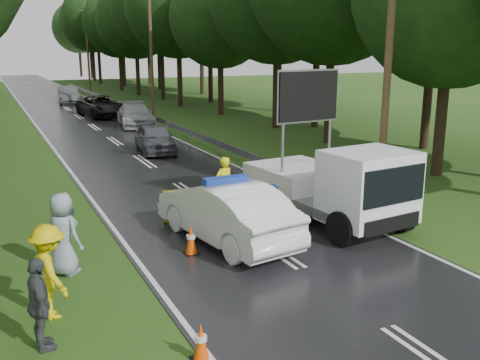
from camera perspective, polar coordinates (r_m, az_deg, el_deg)
ground at (r=13.97m, az=3.29°, el=-7.28°), size 160.00×160.00×0.00m
road at (r=42.18m, az=-16.81°, el=6.48°), size 7.00×140.00×0.02m
guardrail at (r=42.51m, az=-11.82°, el=7.56°), size 0.12×60.06×0.70m
utility_pole_near at (r=17.67m, az=15.63°, el=13.48°), size 1.40×0.24×10.00m
utility_pole_mid at (r=41.05m, az=-9.47°, el=13.77°), size 1.40×0.24×10.00m
utility_pole_far at (r=66.40m, az=-15.95°, el=13.42°), size 1.40×0.24×10.00m
police_sedan at (r=14.21m, az=-1.51°, el=-3.44°), size 2.44×5.08×1.77m
work_truck at (r=15.77m, az=10.15°, el=-0.48°), size 2.92×5.68×4.37m
barrier at (r=16.11m, az=-4.12°, el=-1.59°), size 2.40×0.16×0.99m
officer at (r=16.74m, az=-1.72°, el=-0.49°), size 0.72×0.56×1.77m
civilian at (r=14.28m, az=3.56°, el=-3.49°), size 0.94×0.87×1.56m
bystander_left at (r=10.88m, az=-19.67°, el=-9.19°), size 1.00×1.35×1.86m
bystander_mid at (r=9.86m, az=-20.60°, el=-12.35°), size 0.51×1.01×1.66m
bystander_right at (r=12.78m, az=-18.35°, el=-5.48°), size 1.05×1.12×1.92m
queue_car_first at (r=26.82m, az=-9.07°, el=4.40°), size 2.07×4.21×1.38m
queue_car_second at (r=36.11m, az=-11.10°, el=6.83°), size 2.74×5.37×1.49m
queue_car_third at (r=41.72m, az=-14.49°, el=7.62°), size 3.28×5.90×1.56m
queue_car_fourth at (r=52.75m, az=-17.87°, el=8.64°), size 2.11×4.95×1.59m
cone_near_left at (r=9.21m, az=-4.18°, el=-16.90°), size 0.32×0.32×0.69m
cone_center at (r=15.17m, az=-3.67°, el=-4.25°), size 0.32×0.32×0.67m
cone_far at (r=16.56m, az=3.40°, el=-2.45°), size 0.38×0.38×0.80m
cone_left_mid at (r=13.49m, az=-5.25°, el=-6.40°), size 0.37×0.37×0.78m
cone_right at (r=16.68m, az=10.43°, el=-2.52°), size 0.38×0.38×0.81m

